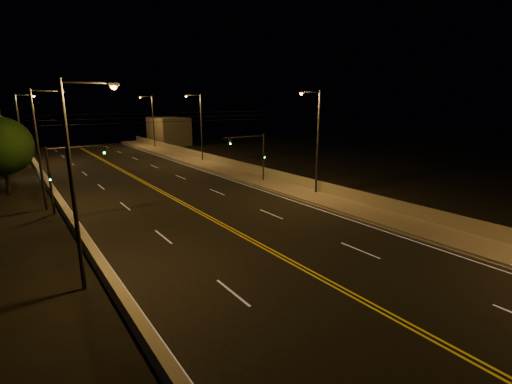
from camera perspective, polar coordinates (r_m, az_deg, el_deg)
road at (r=27.85m, az=-5.75°, el=-4.73°), size 18.00×120.00×0.02m
sidewalk at (r=34.08m, az=10.34°, el=-1.17°), size 3.60×120.00×0.30m
curb at (r=32.85m, az=8.01°, el=-1.79°), size 0.14×120.00×0.15m
parapet_wall at (r=35.08m, az=12.31°, el=0.26°), size 0.30×120.00×1.00m
jersey_barrier at (r=24.96m, az=-24.61°, el=-7.34°), size 0.45×120.00×0.73m
distant_building_right at (r=80.22m, az=-13.32°, el=9.12°), size 6.00×10.00×5.56m
parapet_rail at (r=34.97m, az=12.35°, el=1.10°), size 0.06×120.00×0.06m
lane_markings at (r=27.79m, az=-5.68°, el=-4.74°), size 17.32×116.00×0.00m
streetlight_1 at (r=35.11m, az=9.20°, el=8.38°), size 2.55×0.28×9.79m
streetlight_2 at (r=55.19m, az=-8.67°, el=10.32°), size 2.55×0.28×9.79m
streetlight_3 at (r=74.03m, az=-15.74°, el=10.82°), size 2.55×0.28×9.79m
streetlight_4 at (r=18.65m, az=-25.81°, el=2.49°), size 2.55×0.28×9.79m
streetlight_5 at (r=34.69m, az=-30.18°, el=6.64°), size 2.55×0.28×9.79m
streetlight_6 at (r=60.79m, az=-32.37°, el=8.67°), size 2.55×0.28×9.79m
traffic_signal_right at (r=40.19m, az=-0.10°, el=6.16°), size 5.11×0.31×5.40m
traffic_signal_left at (r=33.52m, az=-27.45°, el=3.06°), size 5.11×0.31×5.40m
overhead_wires at (r=35.09m, az=-13.71°, el=11.09°), size 22.00×0.03×0.83m
tree_0 at (r=42.72m, az=-34.52°, el=5.82°), size 5.48×5.48×7.43m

